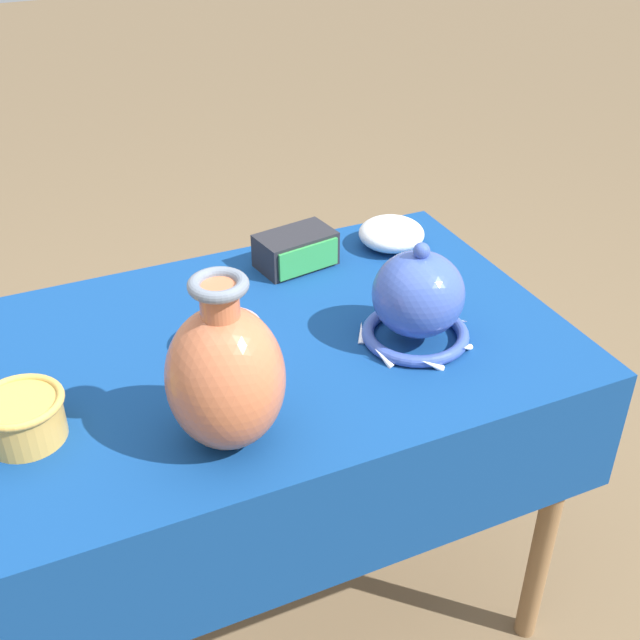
{
  "coord_description": "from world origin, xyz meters",
  "views": [
    {
      "loc": [
        -0.39,
        -1.11,
        1.53
      ],
      "look_at": [
        0.06,
        -0.12,
        0.83
      ],
      "focal_mm": 45.0,
      "sensor_mm": 36.0,
      "label": 1
    }
  ],
  "objects_px": {
    "vase_dome_bell": "(418,301)",
    "mosaic_tile_box": "(296,250)",
    "bowl_shallow_porcelain": "(391,234)",
    "pot_squat_rose": "(226,337)",
    "cup_wide_ochre": "(23,417)",
    "vase_tall_bulbous": "(225,375)"
  },
  "relations": [
    {
      "from": "vase_dome_bell",
      "to": "mosaic_tile_box",
      "type": "relative_size",
      "value": 1.23
    },
    {
      "from": "bowl_shallow_porcelain",
      "to": "pot_squat_rose",
      "type": "relative_size",
      "value": 1.11
    },
    {
      "from": "bowl_shallow_porcelain",
      "to": "cup_wide_ochre",
      "type": "height_order",
      "value": "cup_wide_ochre"
    },
    {
      "from": "vase_dome_bell",
      "to": "mosaic_tile_box",
      "type": "xyz_separation_m",
      "value": [
        -0.09,
        0.34,
        -0.04
      ]
    },
    {
      "from": "mosaic_tile_box",
      "to": "pot_squat_rose",
      "type": "height_order",
      "value": "mosaic_tile_box"
    },
    {
      "from": "pot_squat_rose",
      "to": "bowl_shallow_porcelain",
      "type": "bearing_deg",
      "value": 25.99
    },
    {
      "from": "vase_dome_bell",
      "to": "cup_wide_ochre",
      "type": "height_order",
      "value": "vase_dome_bell"
    },
    {
      "from": "vase_dome_bell",
      "to": "pot_squat_rose",
      "type": "bearing_deg",
      "value": 160.59
    },
    {
      "from": "mosaic_tile_box",
      "to": "bowl_shallow_porcelain",
      "type": "xyz_separation_m",
      "value": [
        0.22,
        -0.01,
        -0.0
      ]
    },
    {
      "from": "vase_tall_bulbous",
      "to": "mosaic_tile_box",
      "type": "relative_size",
      "value": 1.64
    },
    {
      "from": "mosaic_tile_box",
      "to": "bowl_shallow_porcelain",
      "type": "bearing_deg",
      "value": -11.24
    },
    {
      "from": "vase_tall_bulbous",
      "to": "pot_squat_rose",
      "type": "relative_size",
      "value": 2.19
    },
    {
      "from": "bowl_shallow_porcelain",
      "to": "vase_tall_bulbous",
      "type": "bearing_deg",
      "value": -139.21
    },
    {
      "from": "mosaic_tile_box",
      "to": "pot_squat_rose",
      "type": "distance_m",
      "value": 0.32
    },
    {
      "from": "cup_wide_ochre",
      "to": "bowl_shallow_porcelain",
      "type": "bearing_deg",
      "value": 21.79
    },
    {
      "from": "vase_dome_bell",
      "to": "mosaic_tile_box",
      "type": "bearing_deg",
      "value": 104.7
    },
    {
      "from": "bowl_shallow_porcelain",
      "to": "pot_squat_rose",
      "type": "bearing_deg",
      "value": -154.01
    },
    {
      "from": "mosaic_tile_box",
      "to": "pot_squat_rose",
      "type": "relative_size",
      "value": 1.34
    },
    {
      "from": "vase_dome_bell",
      "to": "bowl_shallow_porcelain",
      "type": "xyz_separation_m",
      "value": [
        0.13,
        0.33,
        -0.05
      ]
    },
    {
      "from": "bowl_shallow_porcelain",
      "to": "cup_wide_ochre",
      "type": "bearing_deg",
      "value": -158.21
    },
    {
      "from": "vase_tall_bulbous",
      "to": "pot_squat_rose",
      "type": "bearing_deg",
      "value": 72.74
    },
    {
      "from": "bowl_shallow_porcelain",
      "to": "vase_dome_bell",
      "type": "bearing_deg",
      "value": -111.56
    }
  ]
}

